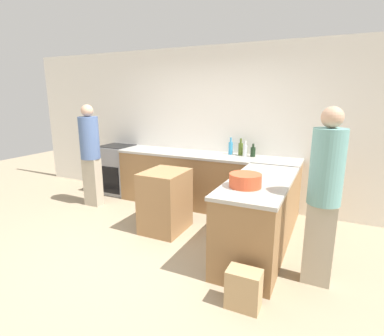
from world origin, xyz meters
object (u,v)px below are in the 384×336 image
island_table (165,201)px  paper_bag (244,289)px  vinegar_bottle_clear (245,150)px  wine_bottle_dark (253,152)px  person_by_range (90,152)px  person_at_peninsula (324,191)px  olive_oil_bottle (241,149)px  dish_soap_bottle (231,148)px  range_oven (118,169)px  mixing_bowl (245,180)px

island_table → paper_bag: (1.47, -1.12, -0.25)m
vinegar_bottle_clear → paper_bag: 2.56m
wine_bottle_dark → vinegar_bottle_clear: vinegar_bottle_clear is taller
island_table → person_by_range: bearing=168.7°
person_by_range → person_at_peninsula: (3.70, -0.76, 0.03)m
vinegar_bottle_clear → person_by_range: (-2.46, -0.87, -0.08)m
wine_bottle_dark → person_at_peninsula: 1.99m
island_table → olive_oil_bottle: 1.56m
person_at_peninsula → paper_bag: 1.20m
dish_soap_bottle → wine_bottle_dark: dish_soap_bottle is taller
olive_oil_bottle → person_by_range: bearing=-158.7°
range_oven → mixing_bowl: (2.99, -1.54, 0.53)m
dish_soap_bottle → person_at_peninsula: bearing=-48.2°
person_at_peninsula → wine_bottle_dark: bearing=124.1°
olive_oil_bottle → dish_soap_bottle: size_ratio=0.98×
island_table → person_at_peninsula: (2.04, -0.42, 0.55)m
range_oven → vinegar_bottle_clear: vinegar_bottle_clear is taller
island_table → dish_soap_bottle: 1.49m
range_oven → person_at_peninsula: 4.10m
island_table → paper_bag: size_ratio=2.35×
person_by_range → mixing_bowl: bearing=-14.8°
wine_bottle_dark → person_by_range: person_by_range is taller
island_table → mixing_bowl: mixing_bowl is taller
person_at_peninsula → paper_bag: person_at_peninsula is taller
dish_soap_bottle → person_at_peninsula: (1.50, -1.68, -0.06)m
olive_oil_bottle → person_by_range: size_ratio=0.16×
person_by_range → vinegar_bottle_clear: bearing=19.6°
mixing_bowl → person_by_range: bearing=165.2°
dish_soap_bottle → person_at_peninsula: person_at_peninsula is taller
island_table → person_by_range: 1.77m
person_at_peninsula → island_table: bearing=168.2°
vinegar_bottle_clear → person_at_peninsula: person_at_peninsula is taller
person_by_range → range_oven: bearing=95.6°
mixing_bowl → island_table: bearing=160.7°
island_table → vinegar_bottle_clear: size_ratio=3.46×
olive_oil_bottle → paper_bag: (0.76, -2.37, -0.86)m
dish_soap_bottle → paper_bag: size_ratio=0.76×
wine_bottle_dark → person_at_peninsula: person_at_peninsula is taller
island_table → olive_oil_bottle: bearing=60.5°
dish_soap_bottle → person_by_range: person_by_range is taller
mixing_bowl → paper_bag: (0.21, -0.68, -0.82)m
mixing_bowl → paper_bag: mixing_bowl is taller
dish_soap_bottle → olive_oil_bottle: bearing=-0.3°
range_oven → person_by_range: size_ratio=0.54×
range_oven → vinegar_bottle_clear: size_ratio=3.77×
wine_bottle_dark → dish_soap_bottle: bearing=175.5°
person_by_range → paper_bag: person_by_range is taller
range_oven → dish_soap_bottle: (2.27, 0.15, 0.57)m
paper_bag → mixing_bowl: bearing=107.1°
island_table → person_by_range: person_by_range is taller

